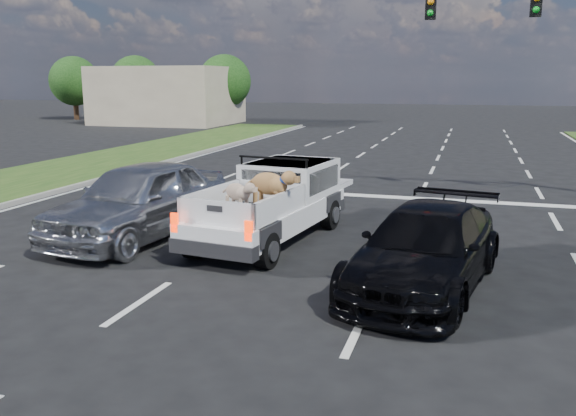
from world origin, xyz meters
name	(u,v)px	position (x,y,z in m)	size (l,w,h in m)	color
ground	(243,315)	(0.00, 0.00, 0.00)	(160.00, 160.00, 0.00)	black
road_markings	(336,220)	(0.00, 6.56, 0.01)	(17.75, 60.00, 0.01)	silver
curb_left	(20,201)	(-9.05, 6.00, 0.07)	(0.15, 60.00, 0.14)	gray
building_left	(168,95)	(-20.00, 36.00, 2.20)	(10.00, 8.00, 4.40)	#C0B193
tree_far_a	(74,81)	(-30.00, 38.00, 3.29)	(4.20, 4.20, 5.40)	#332114
tree_far_b	(136,81)	(-24.00, 38.00, 3.29)	(4.20, 4.20, 5.40)	#332114
tree_far_c	(225,81)	(-16.00, 38.00, 3.29)	(4.20, 4.20, 5.40)	#332114
pickup_truck	(274,202)	(-0.91, 4.32, 0.85)	(2.36, 5.06, 1.83)	black
silver_sedan	(140,200)	(-3.80, 3.63, 0.86)	(2.02, 5.03, 1.71)	#B2B3B9
black_coupe	(426,249)	(2.51, 2.02, 0.68)	(1.92, 4.72, 1.37)	black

